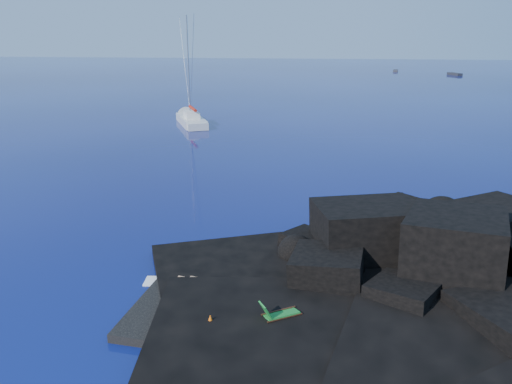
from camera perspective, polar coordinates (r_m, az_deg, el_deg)
ground at (r=21.41m, az=-14.33°, el=-13.29°), size 400.00×400.00×0.00m
headland at (r=23.44m, az=20.65°, el=-11.05°), size 24.00×24.00×3.60m
beach at (r=20.75m, az=-1.79°, el=-13.77°), size 9.08×6.86×0.70m
surf_foam at (r=24.60m, az=0.97°, el=-8.38°), size 10.00×8.00×0.06m
sailboat at (r=62.42m, az=-7.40°, el=7.69°), size 7.31×12.20×12.80m
deck_chair at (r=19.37m, az=2.96°, el=-13.27°), size 1.64×1.35×1.04m
towel at (r=22.34m, az=-6.90°, el=-10.33°), size 2.03×1.32×0.05m
sunbather at (r=22.27m, az=-6.91°, el=-10.00°), size 1.82×0.86×0.24m
marker_cone at (r=19.27m, az=-5.23°, el=-14.43°), size 0.44×0.44×0.51m
distant_boat_a at (r=150.91m, az=15.65°, el=13.11°), size 1.90×4.12×0.53m
distant_boat_b at (r=143.03m, az=21.74°, el=12.29°), size 3.07×4.86×0.62m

